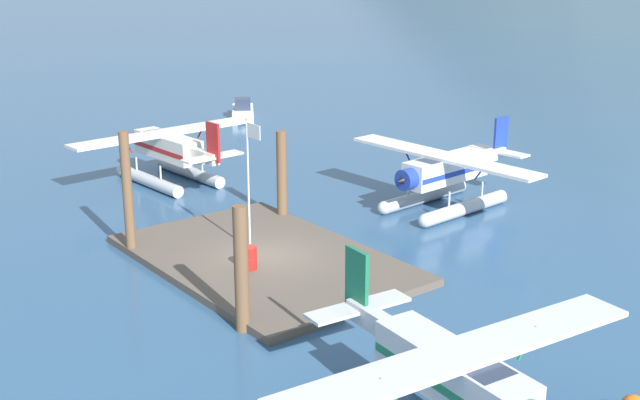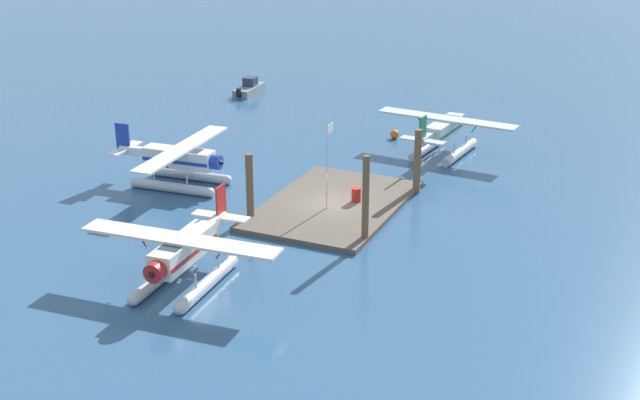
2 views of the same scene
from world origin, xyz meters
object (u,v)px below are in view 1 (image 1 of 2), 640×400
(seaplane_silver_stbd_aft, at_px, (453,387))
(boat_white_open_west, at_px, (243,112))
(fuel_drum, at_px, (249,258))
(seaplane_white_bow_centre, at_px, (445,176))
(seaplane_cream_port_fwd, at_px, (168,153))
(flagpole, at_px, (250,168))

(seaplane_silver_stbd_aft, relative_size, boat_white_open_west, 2.41)
(fuel_drum, height_order, seaplane_silver_stbd_aft, seaplane_silver_stbd_aft)
(seaplane_white_bow_centre, height_order, boat_white_open_west, seaplane_white_bow_centre)
(fuel_drum, bearing_deg, seaplane_white_bow_centre, 96.59)
(fuel_drum, bearing_deg, boat_white_open_west, 147.70)
(seaplane_white_bow_centre, bearing_deg, fuel_drum, -83.41)
(seaplane_white_bow_centre, distance_m, boat_white_open_west, 24.12)
(seaplane_cream_port_fwd, height_order, boat_white_open_west, seaplane_cream_port_fwd)
(seaplane_silver_stbd_aft, xyz_separation_m, boat_white_open_west, (-37.38, 17.90, -1.09))
(seaplane_white_bow_centre, xyz_separation_m, seaplane_cream_port_fwd, (-12.08, -8.08, 0.00))
(flagpole, height_order, boat_white_open_west, flagpole)
(fuel_drum, distance_m, seaplane_silver_stbd_aft, 12.44)
(seaplane_cream_port_fwd, relative_size, boat_white_open_west, 2.41)
(seaplane_white_bow_centre, xyz_separation_m, boat_white_open_west, (-23.76, 4.02, -1.09))
(seaplane_silver_stbd_aft, distance_m, seaplane_cream_port_fwd, 26.35)
(flagpole, xyz_separation_m, fuel_drum, (1.65, -1.20, -2.93))
(seaplane_cream_port_fwd, xyz_separation_m, boat_white_open_west, (-11.68, 12.10, -1.09))
(flagpole, distance_m, fuel_drum, 3.57)
(fuel_drum, height_order, boat_white_open_west, boat_white_open_west)
(boat_white_open_west, bearing_deg, fuel_drum, -32.30)
(seaplane_cream_port_fwd, bearing_deg, boat_white_open_west, 133.99)
(fuel_drum, bearing_deg, flagpole, 144.04)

